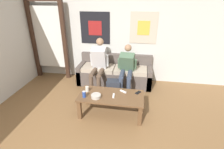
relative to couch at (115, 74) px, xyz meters
name	(u,v)px	position (x,y,z in m)	size (l,w,h in m)	color
wall_back	(119,33)	(0.06, 0.35, 1.00)	(10.00, 0.07, 2.55)	silver
door_frame	(48,36)	(-1.83, 0.13, 0.93)	(1.00, 0.10, 2.15)	#382319
couch	(115,74)	(0.00, 0.00, 0.00)	(1.92, 0.68, 0.74)	#564C47
coffee_table	(111,98)	(0.13, -1.34, 0.09)	(1.26, 0.61, 0.43)	brown
person_seated_adult	(98,63)	(-0.36, -0.32, 0.40)	(0.47, 0.90, 1.24)	brown
person_seated_teen	(127,68)	(0.34, -0.34, 0.33)	(0.47, 0.88, 1.11)	#384256
backpack	(114,89)	(0.08, -0.71, -0.07)	(0.33, 0.29, 0.42)	#282D38
ceramic_bowl	(96,96)	(-0.14, -1.47, 0.19)	(0.19, 0.19, 0.07)	#B7B2A8
pillar_candle	(87,89)	(-0.37, -1.27, 0.21)	(0.07, 0.07, 0.12)	silver
drink_can_blue	(84,94)	(-0.36, -1.49, 0.22)	(0.07, 0.07, 0.12)	#28479E
game_controller_near_left	(114,96)	(0.18, -1.37, 0.17)	(0.04, 0.15, 0.03)	white
game_controller_near_right	(123,91)	(0.35, -1.18, 0.17)	(0.14, 0.11, 0.03)	white
cell_phone	(138,93)	(0.64, -1.16, 0.16)	(0.13, 0.15, 0.01)	black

